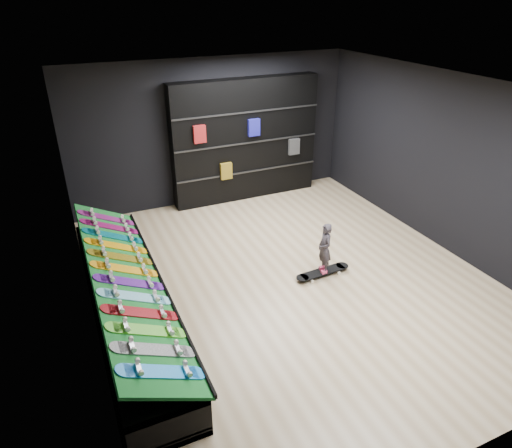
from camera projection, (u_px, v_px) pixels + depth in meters
name	position (u px, v px, depth m)	size (l,w,h in m)	color
floor	(289.00, 278.00, 7.38)	(6.00, 7.00, 0.01)	tan
ceiling	(297.00, 89.00, 6.00)	(6.00, 7.00, 0.01)	white
wall_back	(213.00, 132.00, 9.52)	(6.00, 0.02, 3.00)	black
wall_front	(489.00, 344.00, 3.86)	(6.00, 0.02, 3.00)	black
wall_left	(77.00, 233.00, 5.59)	(0.02, 7.00, 3.00)	black
wall_right	(447.00, 164.00, 7.79)	(0.02, 7.00, 3.00)	black
display_rack	(128.00, 306.00, 6.34)	(0.90, 4.50, 0.50)	black
turf_ramp	(127.00, 277.00, 6.14)	(1.00, 4.50, 0.04)	#0E591D
back_shelving	(245.00, 140.00, 9.71)	(3.22, 0.38, 2.57)	black
floor_skateboard	(323.00, 273.00, 7.42)	(0.98, 0.22, 0.09)	black
child	(324.00, 258.00, 7.29)	(0.19, 0.14, 0.51)	black
display_board_0	(162.00, 372.00, 4.60)	(0.98, 0.22, 0.09)	blue
display_board_1	(154.00, 350.00, 4.88)	(0.98, 0.22, 0.09)	black
display_board_2	(147.00, 330.00, 5.16)	(0.98, 0.22, 0.09)	green
display_board_3	(141.00, 312.00, 5.43)	(0.98, 0.22, 0.09)	red
display_board_4	(135.00, 297.00, 5.71)	(0.98, 0.22, 0.09)	#0CB2E5
display_board_5	(130.00, 282.00, 5.99)	(0.98, 0.22, 0.09)	purple
display_board_6	(125.00, 269.00, 6.27)	(0.98, 0.22, 0.09)	orange
display_board_7	(121.00, 257.00, 6.55)	(0.98, 0.22, 0.09)	yellow
display_board_8	(117.00, 246.00, 6.83)	(0.98, 0.22, 0.09)	yellow
display_board_9	(113.00, 236.00, 7.11)	(0.98, 0.22, 0.09)	#0C8C99
display_board_10	(110.00, 226.00, 7.39)	(0.98, 0.22, 0.09)	#E5198C
display_board_11	(107.00, 218.00, 7.67)	(0.98, 0.22, 0.09)	#2626BF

